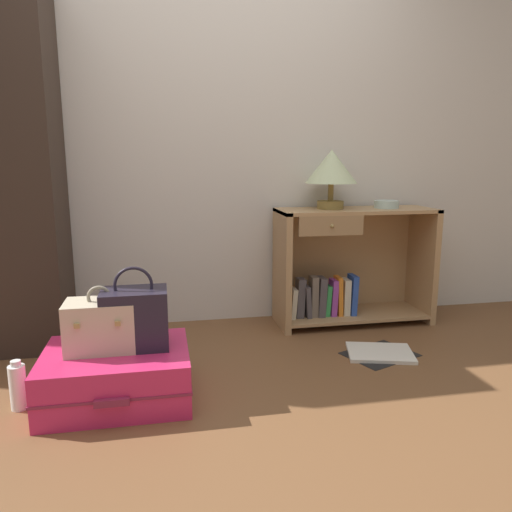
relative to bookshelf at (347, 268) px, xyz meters
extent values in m
plane|color=brown|center=(-0.88, -1.25, -0.37)|extent=(9.00, 9.00, 0.00)
cube|color=silver|center=(-0.88, 0.25, 0.93)|extent=(6.40, 0.10, 2.60)
cube|color=tan|center=(-0.45, -0.02, 0.01)|extent=(0.04, 0.37, 0.76)
cube|color=tan|center=(0.53, -0.02, 0.01)|extent=(0.04, 0.37, 0.76)
cube|color=tan|center=(0.04, -0.02, 0.38)|extent=(1.02, 0.37, 0.02)
cube|color=tan|center=(0.04, -0.02, -0.31)|extent=(0.94, 0.37, 0.02)
cube|color=tan|center=(0.04, 0.16, 0.01)|extent=(0.94, 0.01, 0.74)
cube|color=#9D7950|center=(-0.19, -0.19, 0.31)|extent=(0.41, 0.02, 0.12)
sphere|color=#9E844C|center=(-0.19, -0.21, 0.31)|extent=(0.02, 0.02, 0.02)
cube|color=beige|center=(-0.39, -0.05, -0.21)|extent=(0.04, 0.13, 0.20)
cube|color=#4C474C|center=(-0.34, -0.05, -0.18)|extent=(0.06, 0.09, 0.26)
cube|color=#4C474C|center=(-0.29, -0.05, -0.20)|extent=(0.04, 0.12, 0.21)
cube|color=#726659|center=(-0.24, -0.05, -0.17)|extent=(0.04, 0.09, 0.27)
cube|color=#4C474C|center=(-0.19, -0.05, -0.18)|extent=(0.06, 0.12, 0.26)
cube|color=green|center=(-0.15, -0.05, -0.20)|extent=(0.04, 0.09, 0.20)
cube|color=purple|center=(-0.11, -0.05, -0.18)|extent=(0.05, 0.10, 0.24)
cube|color=orange|center=(-0.07, -0.05, -0.18)|extent=(0.04, 0.11, 0.26)
cube|color=beige|center=(-0.02, -0.05, -0.18)|extent=(0.04, 0.11, 0.24)
cube|color=#2D51B2|center=(0.02, -0.05, -0.17)|extent=(0.04, 0.12, 0.26)
cylinder|color=olive|center=(-0.12, 0.01, 0.42)|extent=(0.17, 0.17, 0.05)
cylinder|color=olive|center=(-0.12, 0.01, 0.50)|extent=(0.04, 0.04, 0.11)
cone|color=beige|center=(-0.12, 0.01, 0.66)|extent=(0.33, 0.33, 0.21)
cylinder|color=silver|center=(0.25, -0.02, 0.42)|extent=(0.16, 0.16, 0.05)
cube|color=#DB2860|center=(-1.42, -0.85, -0.25)|extent=(0.64, 0.50, 0.23)
cube|color=maroon|center=(-1.42, -0.85, -0.25)|extent=(0.65, 0.51, 0.01)
cube|color=maroon|center=(-1.42, -1.11, -0.25)|extent=(0.14, 0.02, 0.03)
cube|color=beige|center=(-1.48, -0.82, -0.02)|extent=(0.30, 0.20, 0.23)
torus|color=gray|center=(-1.48, -0.82, 0.11)|extent=(0.11, 0.02, 0.11)
cube|color=tan|center=(-1.57, -0.93, 0.02)|extent=(0.02, 0.01, 0.02)
cube|color=tan|center=(-1.40, -0.93, 0.02)|extent=(0.02, 0.01, 0.02)
cube|color=#231E2D|center=(-1.33, -0.82, 0.00)|extent=(0.29, 0.20, 0.27)
torus|color=#231E2D|center=(-1.33, -0.82, 0.15)|extent=(0.17, 0.01, 0.17)
cylinder|color=white|center=(-1.84, -0.85, -0.27)|extent=(0.07, 0.07, 0.20)
cylinder|color=silver|center=(-1.84, -0.85, -0.16)|extent=(0.04, 0.04, 0.02)
cube|color=white|center=(-0.02, -0.59, -0.36)|extent=(0.42, 0.36, 0.02)
cube|color=black|center=(-0.02, -0.59, -0.37)|extent=(0.45, 0.40, 0.01)
camera|label=1|loc=(-1.20, -3.00, 0.71)|focal=34.36mm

